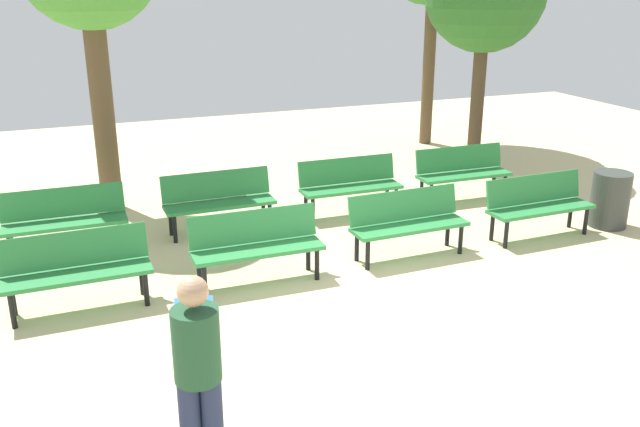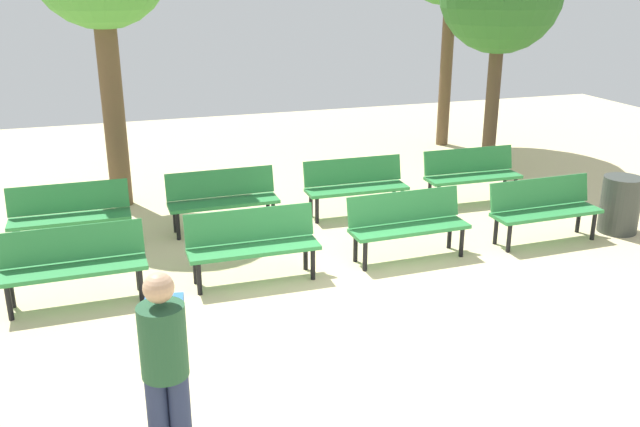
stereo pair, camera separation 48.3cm
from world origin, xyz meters
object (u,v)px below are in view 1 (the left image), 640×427
at_px(bench_r0_c1, 256,242).
at_px(bench_r1_c1, 219,198).
at_px(bench_r0_c3, 538,202).
at_px(bench_r1_c2, 350,183).
at_px(bench_r1_c0, 65,217).
at_px(trash_bin, 610,199).
at_px(bench_r0_c0, 77,267).
at_px(bench_r1_c3, 462,170).
at_px(bench_r0_c2, 407,220).
at_px(visitor_with_backpack, 198,366).

bearing_deg(bench_r0_c1, bench_r1_c1, 91.01).
relative_size(bench_r0_c3, bench_r1_c2, 1.00).
bearing_deg(bench_r0_c1, bench_r1_c0, 139.73).
distance_m(bench_r1_c1, trash_bin, 5.80).
distance_m(bench_r0_c1, bench_r1_c2, 2.82).
bearing_deg(bench_r0_c0, bench_r0_c3, -1.03).
height_order(bench_r0_c1, bench_r1_c2, same).
height_order(bench_r1_c2, bench_r1_c3, same).
bearing_deg(bench_r1_c1, bench_r0_c2, -41.40).
xyz_separation_m(bench_r0_c1, bench_r1_c2, (2.08, 1.91, 0.00)).
distance_m(bench_r0_c3, bench_r1_c1, 4.60).
relative_size(bench_r0_c1, bench_r1_c0, 1.00).
bearing_deg(bench_r0_c0, bench_r1_c2, 23.40).
bearing_deg(bench_r0_c3, bench_r1_c1, 154.89).
xyz_separation_m(bench_r1_c0, bench_r1_c1, (2.12, 0.04, 0.00)).
relative_size(bench_r0_c3, trash_bin, 1.94).
bearing_deg(bench_r0_c3, bench_r1_c3, 90.72).
relative_size(bench_r1_c0, trash_bin, 1.93).
xyz_separation_m(bench_r0_c3, bench_r1_c0, (-6.33, 1.82, 0.00)).
distance_m(bench_r0_c2, trash_bin, 3.36).
height_order(visitor_with_backpack, trash_bin, visitor_with_backpack).
xyz_separation_m(bench_r0_c3, bench_r1_c2, (-2.11, 1.89, 0.00)).
height_order(bench_r0_c3, visitor_with_backpack, visitor_with_backpack).
xyz_separation_m(bench_r0_c1, bench_r1_c1, (-0.02, 1.89, 0.00)).
bearing_deg(bench_r0_c3, bench_r0_c1, 179.09).
bearing_deg(trash_bin, bench_r1_c0, 166.14).
height_order(bench_r0_c2, bench_r0_c3, same).
bearing_deg(bench_r0_c2, bench_r1_c1, 137.71).
relative_size(bench_r0_c2, bench_r1_c0, 1.00).
bearing_deg(bench_r0_c1, bench_r1_c3, 25.36).
relative_size(bench_r0_c2, bench_r1_c3, 1.00).
bearing_deg(bench_r0_c2, bench_r0_c3, -2.30).
distance_m(bench_r0_c1, bench_r1_c1, 1.89).
xyz_separation_m(bench_r0_c2, visitor_with_backpack, (-3.46, -3.26, 0.43)).
bearing_deg(bench_r1_c0, bench_r1_c3, 1.06).
bearing_deg(bench_r1_c0, trash_bin, -13.41).
xyz_separation_m(bench_r0_c0, bench_r1_c0, (-0.07, 1.81, 0.00)).
bearing_deg(trash_bin, bench_r1_c1, 160.71).
distance_m(bench_r1_c2, bench_r1_c3, 2.05).
xyz_separation_m(bench_r1_c2, visitor_with_backpack, (-3.44, -5.11, 0.43)).
bearing_deg(bench_r1_c2, bench_r0_c3, -41.00).
xyz_separation_m(bench_r0_c3, trash_bin, (1.27, -0.05, -0.09)).
bearing_deg(bench_r0_c2, visitor_with_backpack, -138.19).
relative_size(bench_r1_c1, bench_r1_c3, 1.00).
xyz_separation_m(bench_r1_c1, bench_r1_c2, (2.09, 0.02, 0.00)).
bearing_deg(bench_r0_c1, bench_r0_c2, 2.01).
bearing_deg(bench_r1_c2, trash_bin, -29.07).
distance_m(bench_r1_c1, bench_r1_c2, 2.09).
distance_m(bench_r1_c0, bench_r1_c2, 4.21).
xyz_separation_m(bench_r0_c2, bench_r0_c3, (2.09, -0.03, 0.00)).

